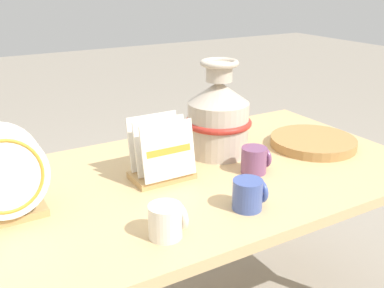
{
  "coord_description": "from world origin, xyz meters",
  "views": [
    {
      "loc": [
        -0.7,
        -1.2,
        1.32
      ],
      "look_at": [
        0.0,
        0.0,
        0.79
      ],
      "focal_mm": 42.0,
      "sensor_mm": 36.0,
      "label": 1
    }
  ],
  "objects_px": {
    "dish_rack_round_plates": "(4,181)",
    "mug_cream_glaze": "(167,221)",
    "wicker_charger_stack": "(313,142)",
    "mug_plum_glaze": "(255,160)",
    "dish_rack_square_plates": "(161,159)",
    "mug_cobalt_glaze": "(249,194)",
    "ceramic_vase": "(218,116)"
  },
  "relations": [
    {
      "from": "dish_rack_round_plates",
      "to": "mug_cream_glaze",
      "type": "bearing_deg",
      "value": -42.41
    },
    {
      "from": "dish_rack_round_plates",
      "to": "wicker_charger_stack",
      "type": "height_order",
      "value": "dish_rack_round_plates"
    },
    {
      "from": "mug_cream_glaze",
      "to": "mug_plum_glaze",
      "type": "xyz_separation_m",
      "value": [
        0.44,
        0.21,
        0.0
      ]
    },
    {
      "from": "dish_rack_square_plates",
      "to": "mug_cobalt_glaze",
      "type": "height_order",
      "value": "dish_rack_square_plates"
    },
    {
      "from": "dish_rack_square_plates",
      "to": "wicker_charger_stack",
      "type": "bearing_deg",
      "value": -3.25
    },
    {
      "from": "dish_rack_round_plates",
      "to": "dish_rack_square_plates",
      "type": "xyz_separation_m",
      "value": [
        0.48,
        0.01,
        -0.04
      ]
    },
    {
      "from": "dish_rack_square_plates",
      "to": "mug_plum_glaze",
      "type": "height_order",
      "value": "dish_rack_square_plates"
    },
    {
      "from": "ceramic_vase",
      "to": "mug_plum_glaze",
      "type": "xyz_separation_m",
      "value": [
        0.01,
        -0.21,
        -0.1
      ]
    },
    {
      "from": "ceramic_vase",
      "to": "mug_cream_glaze",
      "type": "distance_m",
      "value": 0.61
    },
    {
      "from": "mug_cream_glaze",
      "to": "dish_rack_square_plates",
      "type": "bearing_deg",
      "value": 65.54
    },
    {
      "from": "ceramic_vase",
      "to": "wicker_charger_stack",
      "type": "xyz_separation_m",
      "value": [
        0.36,
        -0.13,
        -0.13
      ]
    },
    {
      "from": "mug_cream_glaze",
      "to": "mug_cobalt_glaze",
      "type": "bearing_deg",
      "value": 2.68
    },
    {
      "from": "ceramic_vase",
      "to": "wicker_charger_stack",
      "type": "height_order",
      "value": "ceramic_vase"
    },
    {
      "from": "dish_rack_round_plates",
      "to": "mug_plum_glaze",
      "type": "relative_size",
      "value": 2.71
    },
    {
      "from": "dish_rack_square_plates",
      "to": "ceramic_vase",
      "type": "bearing_deg",
      "value": 18.14
    },
    {
      "from": "ceramic_vase",
      "to": "mug_cobalt_glaze",
      "type": "distance_m",
      "value": 0.44
    },
    {
      "from": "wicker_charger_stack",
      "to": "mug_cobalt_glaze",
      "type": "distance_m",
      "value": 0.59
    },
    {
      "from": "dish_rack_square_plates",
      "to": "mug_plum_glaze",
      "type": "xyz_separation_m",
      "value": [
        0.3,
        -0.12,
        -0.02
      ]
    },
    {
      "from": "dish_rack_square_plates",
      "to": "wicker_charger_stack",
      "type": "height_order",
      "value": "dish_rack_square_plates"
    },
    {
      "from": "wicker_charger_stack",
      "to": "dish_rack_round_plates",
      "type": "bearing_deg",
      "value": 178.85
    },
    {
      "from": "mug_cobalt_glaze",
      "to": "dish_rack_square_plates",
      "type": "bearing_deg",
      "value": 111.99
    },
    {
      "from": "dish_rack_round_plates",
      "to": "mug_cream_glaze",
      "type": "xyz_separation_m",
      "value": [
        0.34,
        -0.31,
        -0.07
      ]
    },
    {
      "from": "dish_rack_round_plates",
      "to": "mug_plum_glaze",
      "type": "bearing_deg",
      "value": -7.42
    },
    {
      "from": "ceramic_vase",
      "to": "mug_cream_glaze",
      "type": "relative_size",
      "value": 3.71
    },
    {
      "from": "dish_rack_round_plates",
      "to": "ceramic_vase",
      "type": "bearing_deg",
      "value": 7.92
    },
    {
      "from": "ceramic_vase",
      "to": "mug_plum_glaze",
      "type": "relative_size",
      "value": 3.71
    },
    {
      "from": "dish_rack_round_plates",
      "to": "dish_rack_square_plates",
      "type": "height_order",
      "value": "dish_rack_round_plates"
    },
    {
      "from": "dish_rack_round_plates",
      "to": "wicker_charger_stack",
      "type": "bearing_deg",
      "value": -1.15
    },
    {
      "from": "wicker_charger_stack",
      "to": "mug_cobalt_glaze",
      "type": "xyz_separation_m",
      "value": [
        -0.52,
        -0.27,
        0.03
      ]
    },
    {
      "from": "dish_rack_round_plates",
      "to": "mug_plum_glaze",
      "type": "distance_m",
      "value": 0.79
    },
    {
      "from": "ceramic_vase",
      "to": "wicker_charger_stack",
      "type": "relative_size",
      "value": 1.06
    },
    {
      "from": "wicker_charger_stack",
      "to": "mug_cobalt_glaze",
      "type": "relative_size",
      "value": 3.49
    }
  ]
}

